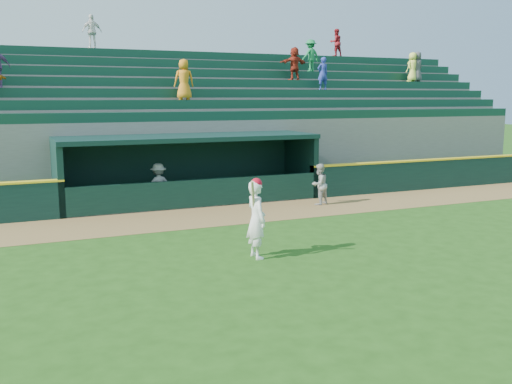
# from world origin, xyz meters

# --- Properties ---
(ground) EXTENTS (120.00, 120.00, 0.00)m
(ground) POSITION_xyz_m (0.00, 0.00, 0.00)
(ground) COLOR #204A12
(ground) RESTS_ON ground
(warning_track) EXTENTS (40.00, 3.00, 0.01)m
(warning_track) POSITION_xyz_m (0.00, 4.90, 0.01)
(warning_track) COLOR olive
(warning_track) RESTS_ON ground
(field_wall_right) EXTENTS (15.50, 0.30, 1.20)m
(field_wall_right) POSITION_xyz_m (12.25, 6.55, 0.60)
(field_wall_right) COLOR black
(field_wall_right) RESTS_ON ground
(wall_stripe_right) EXTENTS (15.50, 0.32, 0.06)m
(wall_stripe_right) POSITION_xyz_m (12.25, 6.55, 1.23)
(wall_stripe_right) COLOR yellow
(wall_stripe_right) RESTS_ON field_wall_right
(dugout_player_front) EXTENTS (0.88, 0.80, 1.48)m
(dugout_player_front) POSITION_xyz_m (4.10, 5.29, 0.74)
(dugout_player_front) COLOR #A7A7A2
(dugout_player_front) RESTS_ON ground
(dugout_player_inside) EXTENTS (1.04, 0.65, 1.54)m
(dugout_player_inside) POSITION_xyz_m (-1.28, 7.23, 0.77)
(dugout_player_inside) COLOR #979692
(dugout_player_inside) RESTS_ON ground
(dugout) EXTENTS (9.40, 2.80, 2.46)m
(dugout) POSITION_xyz_m (0.00, 8.00, 1.36)
(dugout) COLOR slate
(dugout) RESTS_ON ground
(stands) EXTENTS (34.50, 6.25, 7.50)m
(stands) POSITION_xyz_m (0.01, 12.57, 2.40)
(stands) COLOR slate
(stands) RESTS_ON ground
(batter_at_plate) EXTENTS (0.56, 0.80, 1.96)m
(batter_at_plate) POSITION_xyz_m (-0.74, -0.10, 0.97)
(batter_at_plate) COLOR white
(batter_at_plate) RESTS_ON ground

